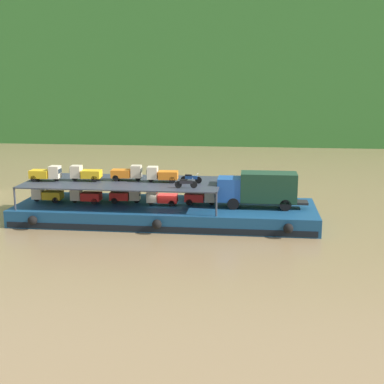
# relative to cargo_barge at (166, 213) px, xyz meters

# --- Properties ---
(ground_plane) EXTENTS (400.00, 400.00, 0.00)m
(ground_plane) POSITION_rel_cargo_barge_xyz_m (0.00, 0.03, -0.75)
(ground_plane) COLOR olive
(hillside_far_bank) EXTENTS (131.87, 33.70, 32.85)m
(hillside_far_bank) POSITION_rel_cargo_barge_xyz_m (0.00, 69.64, 17.75)
(hillside_far_bank) COLOR #33702D
(hillside_far_bank) RESTS_ON ground
(cargo_barge) EXTENTS (26.61, 8.82, 1.50)m
(cargo_barge) POSITION_rel_cargo_barge_xyz_m (0.00, 0.00, 0.00)
(cargo_barge) COLOR navy
(cargo_barge) RESTS_ON ground
(covered_lorry) EXTENTS (7.86, 2.31, 3.10)m
(covered_lorry) POSITION_rel_cargo_barge_xyz_m (8.32, -0.13, 2.44)
(covered_lorry) COLOR #1E4C99
(covered_lorry) RESTS_ON cargo_barge
(cargo_rack) EXTENTS (17.41, 7.39, 2.00)m
(cargo_rack) POSITION_rel_cargo_barge_xyz_m (-3.80, 0.03, 2.69)
(cargo_rack) COLOR #2D333D
(cargo_rack) RESTS_ON cargo_barge
(mini_truck_lower_stern) EXTENTS (2.75, 1.21, 1.38)m
(mini_truck_lower_stern) POSITION_rel_cargo_barge_xyz_m (-10.94, -0.15, 1.44)
(mini_truck_lower_stern) COLOR gold
(mini_truck_lower_stern) RESTS_ON cargo_barge
(mini_truck_lower_aft) EXTENTS (2.75, 1.21, 1.38)m
(mini_truck_lower_aft) POSITION_rel_cargo_barge_xyz_m (-7.29, -0.24, 1.44)
(mini_truck_lower_aft) COLOR red
(mini_truck_lower_aft) RESTS_ON cargo_barge
(mini_truck_lower_mid) EXTENTS (2.79, 1.29, 1.38)m
(mini_truck_lower_mid) POSITION_rel_cargo_barge_xyz_m (-3.68, 0.32, 1.44)
(mini_truck_lower_mid) COLOR red
(mini_truck_lower_mid) RESTS_ON cargo_barge
(mini_truck_lower_fore) EXTENTS (2.77, 1.26, 1.38)m
(mini_truck_lower_fore) POSITION_rel_cargo_barge_xyz_m (-0.31, -0.22, 1.44)
(mini_truck_lower_fore) COLOR red
(mini_truck_lower_fore) RESTS_ON cargo_barge
(mini_truck_lower_bow) EXTENTS (2.76, 1.23, 1.38)m
(mini_truck_lower_bow) POSITION_rel_cargo_barge_xyz_m (3.14, 0.46, 1.44)
(mini_truck_lower_bow) COLOR red
(mini_truck_lower_bow) RESTS_ON cargo_barge
(mini_truck_upper_stern) EXTENTS (2.76, 1.23, 1.38)m
(mini_truck_upper_stern) POSITION_rel_cargo_barge_xyz_m (-10.79, -0.45, 3.44)
(mini_truck_upper_stern) COLOR gold
(mini_truck_upper_stern) RESTS_ON cargo_rack
(mini_truck_upper_mid) EXTENTS (2.76, 1.24, 1.38)m
(mini_truck_upper_mid) POSITION_rel_cargo_barge_xyz_m (-7.27, 0.00, 3.44)
(mini_truck_upper_mid) COLOR gold
(mini_truck_upper_mid) RESTS_ON cargo_rack
(mini_truck_upper_fore) EXTENTS (2.79, 1.29, 1.38)m
(mini_truck_upper_fore) POSITION_rel_cargo_barge_xyz_m (-3.59, 0.66, 3.44)
(mini_truck_upper_fore) COLOR orange
(mini_truck_upper_fore) RESTS_ON cargo_rack
(mini_truck_upper_bow) EXTENTS (2.79, 1.28, 1.38)m
(mini_truck_upper_bow) POSITION_rel_cargo_barge_xyz_m (-0.33, 0.26, 3.44)
(mini_truck_upper_bow) COLOR orange
(mini_truck_upper_bow) RESTS_ON cargo_rack
(motorcycle_upper_port) EXTENTS (1.90, 0.55, 0.87)m
(motorcycle_upper_port) POSITION_rel_cargo_barge_xyz_m (2.13, -2.19, 3.18)
(motorcycle_upper_port) COLOR black
(motorcycle_upper_port) RESTS_ON cargo_rack
(motorcycle_upper_centre) EXTENTS (1.90, 0.55, 0.87)m
(motorcycle_upper_centre) POSITION_rel_cargo_barge_xyz_m (2.31, 0.03, 3.18)
(motorcycle_upper_centre) COLOR black
(motorcycle_upper_centre) RESTS_ON cargo_rack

